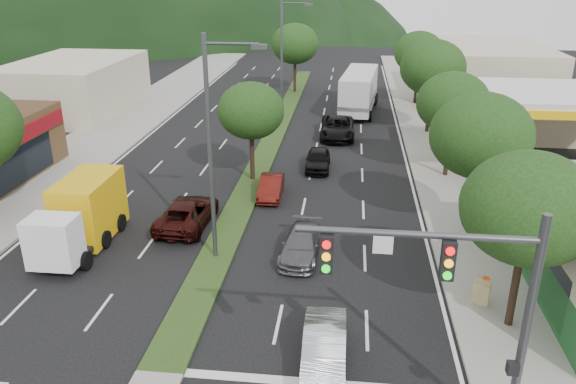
# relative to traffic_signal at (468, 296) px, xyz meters

# --- Properties ---
(ground) EXTENTS (160.00, 160.00, 0.00)m
(ground) POSITION_rel_traffic_signal_xyz_m (-9.03, 1.54, -4.65)
(ground) COLOR black
(ground) RESTS_ON ground
(sidewalk_right) EXTENTS (5.00, 90.00, 0.15)m
(sidewalk_right) POSITION_rel_traffic_signal_xyz_m (3.47, 26.54, -4.57)
(sidewalk_right) COLOR gray
(sidewalk_right) RESTS_ON ground
(sidewalk_left) EXTENTS (6.00, 90.00, 0.15)m
(sidewalk_left) POSITION_rel_traffic_signal_xyz_m (-22.03, 26.54, -4.57)
(sidewalk_left) COLOR gray
(sidewalk_left) RESTS_ON ground
(median) EXTENTS (1.60, 56.00, 0.12)m
(median) POSITION_rel_traffic_signal_xyz_m (-9.03, 29.54, -4.59)
(median) COLOR #223A15
(median) RESTS_ON ground
(traffic_signal) EXTENTS (6.12, 0.40, 7.00)m
(traffic_signal) POSITION_rel_traffic_signal_xyz_m (0.00, 0.00, 0.00)
(traffic_signal) COLOR #47494C
(traffic_signal) RESTS_ON ground
(gas_canopy) EXTENTS (12.20, 8.20, 5.25)m
(gas_canopy) POSITION_rel_traffic_signal_xyz_m (9.97, 23.54, 0.00)
(gas_canopy) COLOR silver
(gas_canopy) RESTS_ON ground
(bldg_left_far) EXTENTS (9.00, 14.00, 4.60)m
(bldg_left_far) POSITION_rel_traffic_signal_xyz_m (-28.03, 35.54, -2.35)
(bldg_left_far) COLOR beige
(bldg_left_far) RESTS_ON ground
(bldg_right_far) EXTENTS (10.00, 16.00, 5.20)m
(bldg_right_far) POSITION_rel_traffic_signal_xyz_m (10.47, 45.54, -2.05)
(bldg_right_far) COLOR beige
(bldg_right_far) RESTS_ON ground
(tree_r_a) EXTENTS (4.60, 4.60, 6.63)m
(tree_r_a) POSITION_rel_traffic_signal_xyz_m (2.97, 5.54, 0.17)
(tree_r_a) COLOR black
(tree_r_a) RESTS_ON sidewalk_right
(tree_r_b) EXTENTS (4.80, 4.80, 6.94)m
(tree_r_b) POSITION_rel_traffic_signal_xyz_m (2.97, 13.54, 0.39)
(tree_r_b) COLOR black
(tree_r_b) RESTS_ON sidewalk_right
(tree_r_c) EXTENTS (4.40, 4.40, 6.48)m
(tree_r_c) POSITION_rel_traffic_signal_xyz_m (2.97, 21.54, 0.10)
(tree_r_c) COLOR black
(tree_r_c) RESTS_ON sidewalk_right
(tree_r_d) EXTENTS (5.00, 5.00, 7.17)m
(tree_r_d) POSITION_rel_traffic_signal_xyz_m (2.97, 31.54, 0.54)
(tree_r_d) COLOR black
(tree_r_d) RESTS_ON sidewalk_right
(tree_r_e) EXTENTS (4.60, 4.60, 6.71)m
(tree_r_e) POSITION_rel_traffic_signal_xyz_m (2.97, 41.54, 0.25)
(tree_r_e) COLOR black
(tree_r_e) RESTS_ON sidewalk_right
(tree_med_near) EXTENTS (4.00, 4.00, 6.02)m
(tree_med_near) POSITION_rel_traffic_signal_xyz_m (-9.03, 19.54, -0.22)
(tree_med_near) COLOR black
(tree_med_near) RESTS_ON median
(tree_med_far) EXTENTS (4.80, 4.80, 6.94)m
(tree_med_far) POSITION_rel_traffic_signal_xyz_m (-9.03, 45.54, 0.36)
(tree_med_far) COLOR black
(tree_med_far) RESTS_ON median
(streetlight_near) EXTENTS (2.60, 0.25, 10.00)m
(streetlight_near) POSITION_rel_traffic_signal_xyz_m (-8.82, 9.54, 0.94)
(streetlight_near) COLOR #47494C
(streetlight_near) RESTS_ON ground
(streetlight_mid) EXTENTS (2.60, 0.25, 10.00)m
(streetlight_mid) POSITION_rel_traffic_signal_xyz_m (-8.82, 34.54, 0.94)
(streetlight_mid) COLOR #47494C
(streetlight_mid) RESTS_ON ground
(sedan_silver) EXTENTS (1.49, 4.10, 1.34)m
(sedan_silver) POSITION_rel_traffic_signal_xyz_m (-3.71, 2.67, -3.97)
(sedan_silver) COLOR #A2A4A9
(sedan_silver) RESTS_ON ground
(suv_maroon) EXTENTS (2.50, 5.09, 1.39)m
(suv_maroon) POSITION_rel_traffic_signal_xyz_m (-11.24, 12.77, -3.95)
(suv_maroon) COLOR black
(suv_maroon) RESTS_ON ground
(car_queue_a) EXTENTS (1.62, 3.90, 1.32)m
(car_queue_a) POSITION_rel_traffic_signal_xyz_m (-5.13, 22.10, -3.98)
(car_queue_a) COLOR black
(car_queue_a) RESTS_ON ground
(car_queue_b) EXTENTS (1.92, 4.22, 1.20)m
(car_queue_b) POSITION_rel_traffic_signal_xyz_m (-5.14, 10.13, -4.05)
(car_queue_b) COLOR #525257
(car_queue_b) RESTS_ON ground
(car_queue_c) EXTENTS (1.38, 3.68, 1.20)m
(car_queue_c) POSITION_rel_traffic_signal_xyz_m (-7.53, 17.10, -4.05)
(car_queue_c) COLOR #52120D
(car_queue_c) RESTS_ON ground
(car_queue_d) EXTENTS (2.64, 5.56, 1.53)m
(car_queue_d) POSITION_rel_traffic_signal_xyz_m (-4.10, 29.61, -3.88)
(car_queue_d) COLOR black
(car_queue_d) RESTS_ON ground
(box_truck) EXTENTS (2.49, 6.29, 3.09)m
(box_truck) POSITION_rel_traffic_signal_xyz_m (-15.53, 10.21, -3.18)
(box_truck) COLOR white
(box_truck) RESTS_ON ground
(motorhome) EXTENTS (3.80, 9.60, 3.59)m
(motorhome) POSITION_rel_traffic_signal_xyz_m (-2.45, 38.15, -2.73)
(motorhome) COLOR silver
(motorhome) RESTS_ON ground
(a_frame_sign) EXTENTS (0.83, 0.88, 1.39)m
(a_frame_sign) POSITION_rel_traffic_signal_xyz_m (2.19, 6.76, -3.88)
(a_frame_sign) COLOR tan
(a_frame_sign) RESTS_ON sidewalk_right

